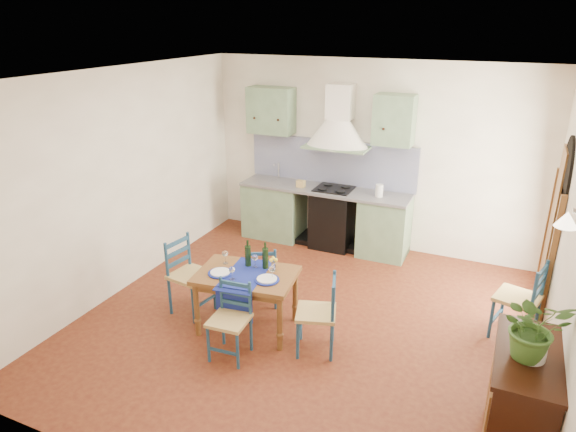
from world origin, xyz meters
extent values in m
plane|color=#49170F|center=(0.00, 0.00, 0.00)|extent=(5.00, 5.00, 0.00)
cube|color=white|center=(0.00, 2.50, 1.40)|extent=(5.00, 0.04, 2.80)
cube|color=gray|center=(-1.45, 2.19, 0.44)|extent=(0.90, 0.60, 0.88)
cube|color=gray|center=(0.35, 2.19, 0.44)|extent=(0.70, 0.60, 0.88)
cube|color=black|center=(-0.45, 2.19, 0.44)|extent=(0.60, 0.58, 0.88)
cube|color=slate|center=(-0.60, 2.19, 0.90)|extent=(2.60, 0.64, 0.04)
cube|color=silver|center=(-1.45, 2.19, 0.90)|extent=(0.45, 0.40, 0.03)
cylinder|color=silver|center=(-1.45, 2.37, 1.05)|extent=(0.02, 0.02, 0.26)
cube|color=black|center=(-0.45, 2.19, 0.93)|extent=(0.55, 0.48, 0.02)
cube|color=black|center=(-0.60, 2.24, 0.04)|extent=(2.60, 0.50, 0.08)
cube|color=#0A1358|center=(-0.60, 2.46, 1.26)|extent=(2.65, 0.05, 0.68)
cube|color=gray|center=(-1.55, 2.32, 2.00)|extent=(0.70, 0.34, 0.70)
cube|color=gray|center=(0.35, 2.32, 2.00)|extent=(0.55, 0.34, 0.70)
cone|color=silver|center=(-0.45, 2.25, 1.75)|extent=(0.96, 0.96, 0.40)
cube|color=silver|center=(-0.45, 2.34, 2.20)|extent=(0.36, 0.30, 0.50)
cube|color=white|center=(2.50, 0.00, 1.40)|extent=(0.04, 5.00, 2.80)
cube|color=black|center=(2.48, 1.40, 0.82)|extent=(0.03, 1.00, 1.65)
cylinder|color=black|center=(2.48, 1.40, 1.65)|extent=(0.03, 1.00, 1.00)
cube|color=brown|center=(2.46, 0.86, 0.82)|extent=(0.06, 0.06, 1.65)
cube|color=brown|center=(2.46, 1.94, 0.82)|extent=(0.06, 0.06, 1.65)
cube|color=brown|center=(2.47, 1.62, 0.98)|extent=(0.04, 0.55, 1.96)
cone|color=#FFEDC6|center=(2.34, -0.83, 1.98)|extent=(0.16, 0.16, 0.12)
cube|color=white|center=(-2.50, 0.00, 1.40)|extent=(0.04, 5.00, 2.80)
cube|color=white|center=(0.00, 0.00, 2.80)|extent=(5.00, 5.00, 0.01)
cube|color=brown|center=(-0.57, -0.36, 0.66)|extent=(1.17, 0.86, 0.05)
cube|color=brown|center=(-0.57, -0.36, 0.60)|extent=(1.05, 0.74, 0.08)
cylinder|color=brown|center=(-1.01, -0.72, 0.32)|extent=(0.06, 0.06, 0.64)
cylinder|color=brown|center=(-1.09, -0.13, 0.32)|extent=(0.06, 0.06, 0.64)
cylinder|color=brown|center=(-0.06, -0.59, 0.32)|extent=(0.06, 0.06, 0.64)
cylinder|color=brown|center=(-0.14, 0.00, 0.32)|extent=(0.06, 0.06, 0.64)
cube|color=navy|center=(-0.57, -0.40, 0.69)|extent=(0.51, 0.86, 0.01)
cube|color=navy|center=(-0.52, -0.73, 0.51)|extent=(0.41, 0.07, 0.38)
cylinder|color=navy|center=(-0.83, -0.48, 0.70)|extent=(0.27, 0.27, 0.01)
cylinder|color=white|center=(-0.83, -0.48, 0.71)|extent=(0.22, 0.22, 0.01)
cylinder|color=navy|center=(-0.29, -0.41, 0.70)|extent=(0.27, 0.27, 0.01)
cylinder|color=white|center=(-0.29, -0.41, 0.71)|extent=(0.22, 0.22, 0.01)
cylinder|color=black|center=(-0.64, -0.19, 0.85)|extent=(0.07, 0.07, 0.32)
cylinder|color=black|center=(-0.43, -0.16, 0.85)|extent=(0.07, 0.07, 0.32)
cylinder|color=white|center=(-0.32, -0.19, 0.75)|extent=(0.05, 0.05, 0.10)
sphere|color=gold|center=(-0.32, -0.19, 0.84)|extent=(0.10, 0.10, 0.10)
cylinder|color=navy|center=(-0.64, -1.08, 0.21)|extent=(0.03, 0.03, 0.42)
cylinder|color=navy|center=(-0.66, -0.75, 0.41)|extent=(0.03, 0.03, 0.82)
cylinder|color=navy|center=(-0.31, -1.06, 0.21)|extent=(0.03, 0.03, 0.42)
cylinder|color=navy|center=(-0.33, -0.73, 0.41)|extent=(0.03, 0.03, 0.82)
cube|color=tan|center=(-0.48, -0.91, 0.43)|extent=(0.41, 0.41, 0.04)
cube|color=navy|center=(-0.49, -0.74, 0.55)|extent=(0.35, 0.05, 0.04)
cube|color=navy|center=(-0.49, -0.74, 0.66)|extent=(0.35, 0.05, 0.04)
cube|color=navy|center=(-0.49, -0.74, 0.77)|extent=(0.35, 0.05, 0.04)
cube|color=navy|center=(-0.47, -1.07, 0.16)|extent=(0.33, 0.05, 0.02)
cylinder|color=navy|center=(-0.59, 0.41, 0.20)|extent=(0.03, 0.03, 0.41)
cylinder|color=navy|center=(-0.45, 0.13, 0.40)|extent=(0.03, 0.03, 0.80)
cylinder|color=navy|center=(-0.88, 0.27, 0.20)|extent=(0.03, 0.03, 0.41)
cylinder|color=navy|center=(-0.74, -0.01, 0.40)|extent=(0.03, 0.03, 0.80)
cube|color=tan|center=(-0.67, 0.20, 0.42)|extent=(0.50, 0.50, 0.04)
cube|color=navy|center=(-0.59, 0.06, 0.53)|extent=(0.31, 0.17, 0.04)
cube|color=navy|center=(-0.59, 0.06, 0.64)|extent=(0.31, 0.17, 0.04)
cube|color=navy|center=(-0.59, 0.06, 0.75)|extent=(0.31, 0.17, 0.04)
cube|color=navy|center=(-0.74, 0.34, 0.16)|extent=(0.30, 0.17, 0.02)
cylinder|color=navy|center=(-1.18, -0.54, 0.24)|extent=(0.04, 0.04, 0.48)
cylinder|color=navy|center=(-1.55, -0.48, 0.46)|extent=(0.04, 0.04, 0.93)
cylinder|color=navy|center=(-1.13, -0.17, 0.24)|extent=(0.04, 0.04, 0.48)
cylinder|color=navy|center=(-1.50, -0.11, 0.46)|extent=(0.04, 0.04, 0.93)
cube|color=tan|center=(-1.34, -0.33, 0.49)|extent=(0.49, 0.49, 0.04)
cube|color=navy|center=(-1.52, -0.30, 0.62)|extent=(0.08, 0.39, 0.05)
cube|color=navy|center=(-1.52, -0.30, 0.74)|extent=(0.08, 0.39, 0.05)
cube|color=navy|center=(-1.52, -0.30, 0.87)|extent=(0.08, 0.39, 0.05)
cube|color=navy|center=(-1.15, -0.35, 0.19)|extent=(0.09, 0.37, 0.03)
cylinder|color=navy|center=(0.07, -0.33, 0.22)|extent=(0.03, 0.03, 0.44)
cylinder|color=navy|center=(0.41, -0.22, 0.44)|extent=(0.03, 0.03, 0.87)
cylinder|color=navy|center=(0.18, -0.66, 0.22)|extent=(0.03, 0.03, 0.44)
cylinder|color=navy|center=(0.51, -0.56, 0.44)|extent=(0.03, 0.03, 0.87)
cube|color=tan|center=(0.29, -0.44, 0.46)|extent=(0.51, 0.51, 0.04)
cube|color=navy|center=(0.46, -0.39, 0.58)|extent=(0.13, 0.36, 0.04)
cube|color=navy|center=(0.46, -0.39, 0.70)|extent=(0.13, 0.36, 0.04)
cube|color=navy|center=(0.46, -0.39, 0.81)|extent=(0.13, 0.36, 0.04)
cube|color=navy|center=(0.13, -0.49, 0.17)|extent=(0.13, 0.34, 0.02)
cylinder|color=navy|center=(2.07, 0.92, 0.24)|extent=(0.04, 0.04, 0.48)
cylinder|color=navy|center=(2.43, 0.82, 0.47)|extent=(0.04, 0.04, 0.93)
cylinder|color=navy|center=(1.97, 0.56, 0.24)|extent=(0.04, 0.04, 0.48)
cylinder|color=navy|center=(2.33, 0.46, 0.47)|extent=(0.04, 0.04, 0.93)
cube|color=tan|center=(2.20, 0.69, 0.49)|extent=(0.53, 0.53, 0.04)
cube|color=navy|center=(2.38, 0.64, 0.62)|extent=(0.13, 0.39, 0.05)
cube|color=navy|center=(2.38, 0.64, 0.74)|extent=(0.13, 0.39, 0.05)
cube|color=navy|center=(2.38, 0.64, 0.87)|extent=(0.13, 0.39, 0.05)
cube|color=navy|center=(2.02, 0.74, 0.19)|extent=(0.13, 0.37, 0.03)
cube|color=black|center=(2.27, -1.03, 0.49)|extent=(0.45, 1.00, 0.82)
cube|color=black|center=(2.27, -1.03, 0.92)|extent=(0.50, 1.05, 0.04)
cube|color=brown|center=(2.04, -1.26, 0.45)|extent=(0.02, 0.38, 0.63)
cube|color=brown|center=(2.04, -0.80, 0.45)|extent=(0.02, 0.38, 0.63)
cube|color=black|center=(2.09, -0.59, 0.04)|extent=(0.08, 0.08, 0.08)
cube|color=black|center=(2.44, -0.59, 0.04)|extent=(0.08, 0.08, 0.08)
imported|color=#386224|center=(2.25, -1.08, 1.20)|extent=(0.60, 0.56, 0.53)
camera|label=1|loc=(1.91, -4.77, 3.33)|focal=32.00mm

